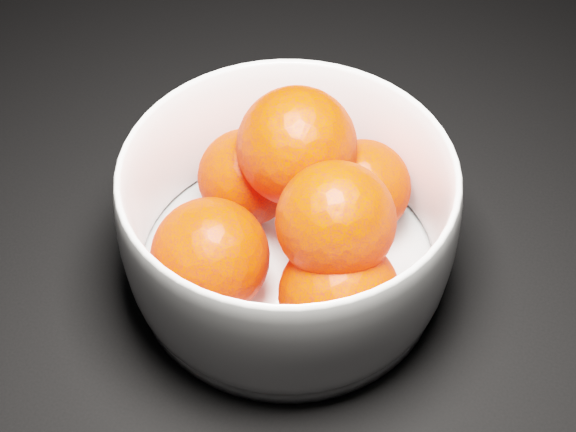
% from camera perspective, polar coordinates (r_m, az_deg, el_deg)
% --- Properties ---
extents(bowl, '(0.24, 0.24, 0.12)m').
position_cam_1_polar(bowl, '(0.59, 0.00, -0.39)').
color(bowl, white).
rests_on(bowl, ground).
extents(orange_pile, '(0.18, 0.18, 0.13)m').
position_cam_1_polar(orange_pile, '(0.58, 0.52, 0.15)').
color(orange_pile, '#F01C00').
rests_on(orange_pile, bowl).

